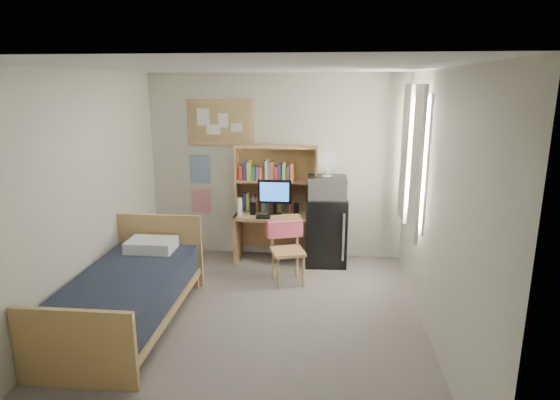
# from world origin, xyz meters

# --- Properties ---
(floor) EXTENTS (3.60, 4.20, 0.02)m
(floor) POSITION_xyz_m (0.00, 0.00, -0.01)
(floor) COLOR slate
(floor) RESTS_ON ground
(ceiling) EXTENTS (3.60, 4.20, 0.02)m
(ceiling) POSITION_xyz_m (0.00, 0.00, 2.60)
(ceiling) COLOR white
(ceiling) RESTS_ON wall_back
(wall_back) EXTENTS (3.60, 0.04, 2.60)m
(wall_back) POSITION_xyz_m (0.00, 2.10, 1.30)
(wall_back) COLOR beige
(wall_back) RESTS_ON floor
(wall_front) EXTENTS (3.60, 0.04, 2.60)m
(wall_front) POSITION_xyz_m (0.00, -2.10, 1.30)
(wall_front) COLOR beige
(wall_front) RESTS_ON floor
(wall_left) EXTENTS (0.04, 4.20, 2.60)m
(wall_left) POSITION_xyz_m (-1.80, 0.00, 1.30)
(wall_left) COLOR beige
(wall_left) RESTS_ON floor
(wall_right) EXTENTS (0.04, 4.20, 2.60)m
(wall_right) POSITION_xyz_m (1.80, 0.00, 1.30)
(wall_right) COLOR beige
(wall_right) RESTS_ON floor
(window_unit) EXTENTS (0.10, 1.40, 1.70)m
(window_unit) POSITION_xyz_m (1.75, 1.20, 1.60)
(window_unit) COLOR white
(window_unit) RESTS_ON wall_right
(curtain_left) EXTENTS (0.04, 0.55, 1.70)m
(curtain_left) POSITION_xyz_m (1.72, 0.80, 1.60)
(curtain_left) COLOR beige
(curtain_left) RESTS_ON wall_right
(curtain_right) EXTENTS (0.04, 0.55, 1.70)m
(curtain_right) POSITION_xyz_m (1.72, 1.60, 1.60)
(curtain_right) COLOR beige
(curtain_right) RESTS_ON wall_right
(bulletin_board) EXTENTS (0.94, 0.03, 0.64)m
(bulletin_board) POSITION_xyz_m (-0.78, 2.08, 1.92)
(bulletin_board) COLOR #A08654
(bulletin_board) RESTS_ON wall_back
(poster_wave) EXTENTS (0.30, 0.01, 0.42)m
(poster_wave) POSITION_xyz_m (-1.10, 2.09, 1.25)
(poster_wave) COLOR #235A8C
(poster_wave) RESTS_ON wall_back
(poster_japan) EXTENTS (0.28, 0.01, 0.36)m
(poster_japan) POSITION_xyz_m (-1.10, 2.09, 0.78)
(poster_japan) COLOR #C52240
(poster_japan) RESTS_ON wall_back
(desk) EXTENTS (1.11, 0.56, 0.69)m
(desk) POSITION_xyz_m (0.03, 1.80, 0.34)
(desk) COLOR tan
(desk) RESTS_ON floor
(desk_chair) EXTENTS (0.54, 0.54, 0.85)m
(desk_chair) POSITION_xyz_m (0.28, 1.06, 0.42)
(desk_chair) COLOR tan
(desk_chair) RESTS_ON floor
(mini_fridge) EXTENTS (0.58, 0.58, 0.94)m
(mini_fridge) POSITION_xyz_m (0.74, 1.80, 0.47)
(mini_fridge) COLOR black
(mini_fridge) RESTS_ON floor
(bed) EXTENTS (1.03, 2.03, 0.55)m
(bed) POSITION_xyz_m (-1.28, -0.19, 0.28)
(bed) COLOR black
(bed) RESTS_ON floor
(hutch) EXTENTS (1.15, 0.30, 0.94)m
(hutch) POSITION_xyz_m (0.03, 1.95, 1.16)
(hutch) COLOR tan
(hutch) RESTS_ON desk
(monitor) EXTENTS (0.46, 0.04, 0.48)m
(monitor) POSITION_xyz_m (0.03, 1.74, 0.93)
(monitor) COLOR black
(monitor) RESTS_ON desk
(keyboard) EXTENTS (0.47, 0.15, 0.02)m
(keyboard) POSITION_xyz_m (0.03, 1.60, 0.70)
(keyboard) COLOR black
(keyboard) RESTS_ON desk
(speaker_left) EXTENTS (0.07, 0.07, 0.18)m
(speaker_left) POSITION_xyz_m (-0.27, 1.74, 0.78)
(speaker_left) COLOR black
(speaker_left) RESTS_ON desk
(speaker_right) EXTENTS (0.07, 0.07, 0.17)m
(speaker_right) POSITION_xyz_m (0.33, 1.74, 0.78)
(speaker_right) COLOR black
(speaker_right) RESTS_ON desk
(water_bottle) EXTENTS (0.07, 0.07, 0.25)m
(water_bottle) POSITION_xyz_m (-0.45, 1.70, 0.81)
(water_bottle) COLOR white
(water_bottle) RESTS_ON desk
(hoodie) EXTENTS (0.48, 0.28, 0.22)m
(hoodie) POSITION_xyz_m (0.21, 1.25, 0.66)
(hoodie) COLOR #E4576D
(hoodie) RESTS_ON desk_chair
(microwave) EXTENTS (0.53, 0.42, 0.30)m
(microwave) POSITION_xyz_m (0.74, 1.78, 1.09)
(microwave) COLOR silver
(microwave) RESTS_ON mini_fridge
(desk_fan) EXTENTS (0.26, 0.26, 0.31)m
(desk_fan) POSITION_xyz_m (0.74, 1.78, 1.40)
(desk_fan) COLOR white
(desk_fan) RESTS_ON microwave
(pillow) EXTENTS (0.55, 0.39, 0.13)m
(pillow) POSITION_xyz_m (-1.28, 0.56, 0.62)
(pillow) COLOR white
(pillow) RESTS_ON bed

